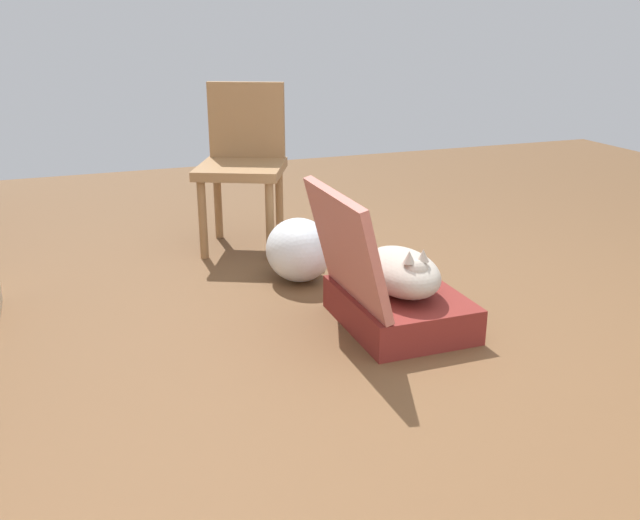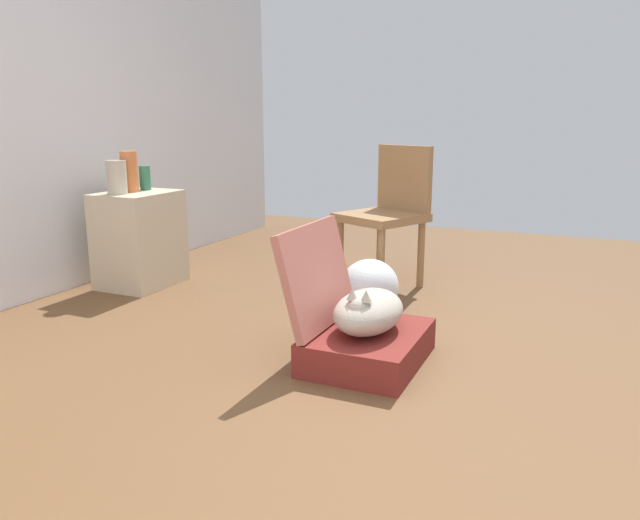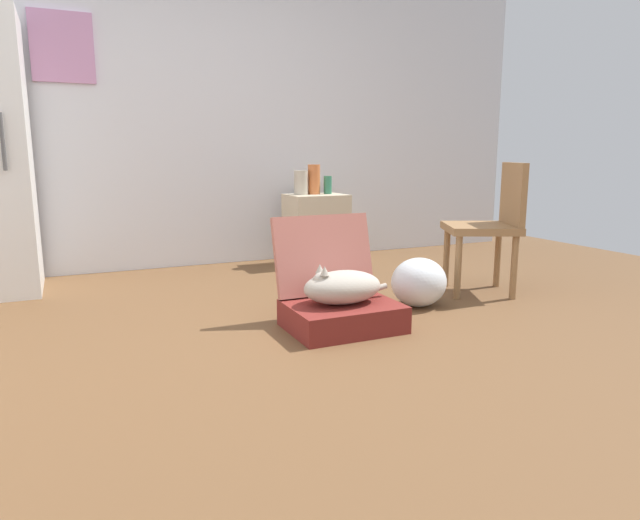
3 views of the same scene
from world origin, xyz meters
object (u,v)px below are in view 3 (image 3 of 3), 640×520
at_px(side_table, 316,229).
at_px(vase_short, 328,185).
at_px(suitcase_base, 342,316).
at_px(cat, 342,287).
at_px(plastic_bag_white, 419,282).
at_px(chair, 491,222).
at_px(vase_tall, 301,183).
at_px(vase_round, 314,179).

relative_size(side_table, vase_short, 3.90).
bearing_deg(suitcase_base, cat, 176.64).
bearing_deg(plastic_bag_white, vase_short, 86.00).
height_order(plastic_bag_white, chair, chair).
xyz_separation_m(vase_short, chair, (0.53, -1.47, -0.19)).
bearing_deg(vase_short, cat, -112.96).
distance_m(cat, vase_tall, 1.94).
bearing_deg(plastic_bag_white, vase_round, 90.45).
relative_size(plastic_bag_white, chair, 0.40).
height_order(vase_round, chair, chair).
distance_m(cat, side_table, 1.88).
relative_size(vase_tall, chair, 0.23).
distance_m(plastic_bag_white, side_table, 1.55).
xyz_separation_m(side_table, vase_tall, (-0.12, 0.04, 0.40)).
bearing_deg(cat, chair, 14.07).
bearing_deg(chair, suitcase_base, -50.92).
distance_m(side_table, chair, 1.60).
bearing_deg(vase_tall, chair, -62.46).
distance_m(suitcase_base, chair, 1.39).
relative_size(vase_tall, vase_short, 1.32).
height_order(cat, chair, chair).
bearing_deg(cat, vase_tall, 74.06).
xyz_separation_m(suitcase_base, vase_tall, (0.51, 1.81, 0.63)).
relative_size(cat, vase_short, 3.38).
relative_size(suitcase_base, cat, 1.14).
height_order(side_table, vase_short, vase_short).
xyz_separation_m(vase_round, chair, (0.65, -1.49, -0.24)).
height_order(suitcase_base, vase_short, vase_short).
bearing_deg(suitcase_base, plastic_bag_white, 19.08).
height_order(vase_tall, chair, chair).
xyz_separation_m(suitcase_base, side_table, (0.63, 1.77, 0.23)).
relative_size(cat, side_table, 0.87).
height_order(plastic_bag_white, vase_tall, vase_tall).
bearing_deg(side_table, chair, -65.74).
bearing_deg(cat, vase_round, 70.61).
xyz_separation_m(vase_short, vase_round, (-0.12, 0.02, 0.05)).
relative_size(cat, vase_tall, 2.55).
height_order(cat, plastic_bag_white, cat).
bearing_deg(plastic_bag_white, side_table, 90.46).
xyz_separation_m(plastic_bag_white, vase_round, (-0.01, 1.59, 0.57)).
bearing_deg(side_table, vase_tall, 162.55).
relative_size(suitcase_base, chair, 0.67).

